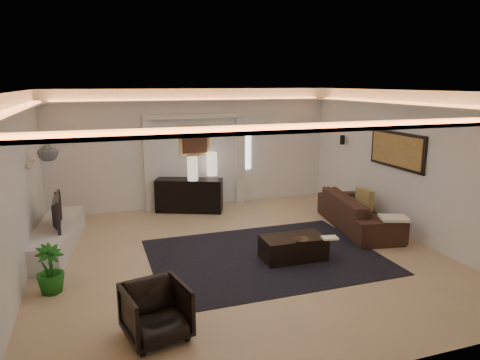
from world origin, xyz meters
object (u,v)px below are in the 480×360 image
object	(u,v)px
console	(189,195)
armchair	(156,312)
sofa	(358,212)
coffee_table	(293,248)

from	to	relation	value
console	armchair	distance (m)	5.34
sofa	coffee_table	xyz separation A→B (m)	(-2.04, -1.07, -0.15)
coffee_table	armchair	world-z (taller)	armchair
console	sofa	bearing A→B (deg)	-14.30
sofa	armchair	size ratio (longest dim) A/B	3.28
armchair	console	bearing A→B (deg)	60.99
sofa	coffee_table	size ratio (longest dim) A/B	2.22
console	coffee_table	xyz separation A→B (m)	(1.10, -3.45, -0.20)
sofa	armchair	xyz separation A→B (m)	(-4.67, -2.74, -0.02)
console	sofa	world-z (taller)	console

